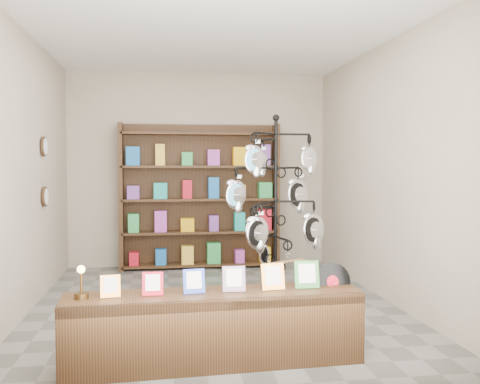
{
  "coord_description": "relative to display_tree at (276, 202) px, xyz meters",
  "views": [
    {
      "loc": [
        -0.58,
        -5.88,
        1.59
      ],
      "look_at": [
        0.14,
        -1.0,
        1.33
      ],
      "focal_mm": 40.0,
      "sensor_mm": 36.0,
      "label": 1
    }
  ],
  "objects": [
    {
      "name": "room_envelope",
      "position": [
        -0.56,
        0.59,
        0.64
      ],
      "size": [
        5.0,
        5.0,
        5.0
      ],
      "color": "#B5A491",
      "rests_on": "ground"
    },
    {
      "name": "wall_clocks",
      "position": [
        -2.53,
        1.39,
        0.29
      ],
      "size": [
        0.03,
        0.24,
        0.84
      ],
      "color": "black",
      "rests_on": "ground"
    },
    {
      "name": "ground",
      "position": [
        -0.56,
        0.59,
        -1.21
      ],
      "size": [
        5.0,
        5.0,
        0.0
      ],
      "primitive_type": "plane",
      "color": "slate",
      "rests_on": "ground"
    },
    {
      "name": "front_shelf",
      "position": [
        -0.74,
        -1.12,
        -0.92
      ],
      "size": [
        2.36,
        0.6,
        0.83
      ],
      "rotation": [
        0.0,
        0.0,
        0.05
      ],
      "color": "black",
      "rests_on": "ground"
    },
    {
      "name": "back_shelving",
      "position": [
        -0.56,
        2.89,
        -0.18
      ],
      "size": [
        2.42,
        0.36,
        2.2
      ],
      "color": "black",
      "rests_on": "ground"
    },
    {
      "name": "display_tree",
      "position": [
        0.0,
        0.0,
        0.0
      ],
      "size": [
        1.13,
        1.13,
        2.09
      ],
      "rotation": [
        0.0,
        0.0,
        0.38
      ],
      "color": "black",
      "rests_on": "ground"
    }
  ]
}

